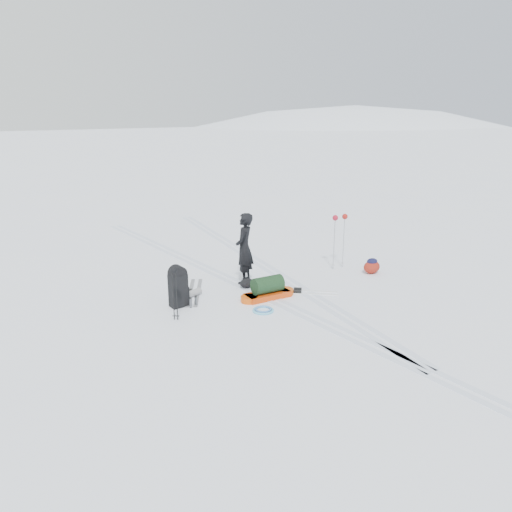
% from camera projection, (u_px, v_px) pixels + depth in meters
% --- Properties ---
extents(ground, '(200.00, 200.00, 0.00)m').
position_uv_depth(ground, '(257.00, 292.00, 12.31)').
color(ground, white).
rests_on(ground, ground).
extents(snow_hill_backdrop, '(359.50, 192.00, 162.45)m').
position_uv_depth(snow_hill_backdrop, '(280.00, 396.00, 132.30)').
color(snow_hill_backdrop, white).
rests_on(snow_hill_backdrop, ground).
extents(ski_tracks, '(3.38, 17.97, 0.01)m').
position_uv_depth(ski_tracks, '(258.00, 278.00, 13.33)').
color(ski_tracks, silver).
rests_on(ski_tracks, ground).
extents(skier, '(0.79, 0.78, 1.84)m').
position_uv_depth(skier, '(244.00, 248.00, 12.74)').
color(skier, black).
rests_on(skier, ground).
extents(pulk_sled, '(1.43, 0.52, 0.54)m').
position_uv_depth(pulk_sled, '(268.00, 290.00, 11.88)').
color(pulk_sled, '#CB3D0B').
rests_on(pulk_sled, ground).
extents(expedition_rucksack, '(0.99, 0.68, 0.98)m').
position_uv_depth(expedition_rucksack, '(180.00, 287.00, 11.38)').
color(expedition_rucksack, black).
rests_on(expedition_rucksack, ground).
extents(ski_poles_black, '(0.15, 0.15, 1.22)m').
position_uv_depth(ski_poles_black, '(174.00, 276.00, 10.43)').
color(ski_poles_black, black).
rests_on(ski_poles_black, ground).
extents(ski_poles_silver, '(0.50, 0.17, 1.55)m').
position_uv_depth(ski_poles_silver, '(340.00, 223.00, 13.80)').
color(ski_poles_silver, '#A9ABB0').
rests_on(ski_poles_silver, ground).
extents(touring_skis_grey, '(1.22, 1.80, 0.07)m').
position_uv_depth(touring_skis_grey, '(194.00, 292.00, 12.29)').
color(touring_skis_grey, gray).
rests_on(touring_skis_grey, ground).
extents(touring_skis_white, '(1.68, 1.51, 0.07)m').
position_uv_depth(touring_skis_white, '(298.00, 291.00, 12.32)').
color(touring_skis_white, white).
rests_on(touring_skis_white, ground).
extents(rope_coil, '(0.55, 0.55, 0.06)m').
position_uv_depth(rope_coil, '(263.00, 310.00, 11.16)').
color(rope_coil, '#5DC0E3').
rests_on(rope_coil, ground).
extents(small_daypack, '(0.62, 0.59, 0.42)m').
position_uv_depth(small_daypack, '(372.00, 266.00, 13.66)').
color(small_daypack, maroon).
rests_on(small_daypack, ground).
extents(thermos_pair, '(0.25, 0.16, 0.25)m').
position_uv_depth(thermos_pair, '(193.00, 302.00, 11.39)').
color(thermos_pair, '#595B61').
rests_on(thermos_pair, ground).
extents(stuff_sack, '(0.42, 0.35, 0.24)m').
position_uv_depth(stuff_sack, '(247.00, 283.00, 12.59)').
color(stuff_sack, black).
rests_on(stuff_sack, ground).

